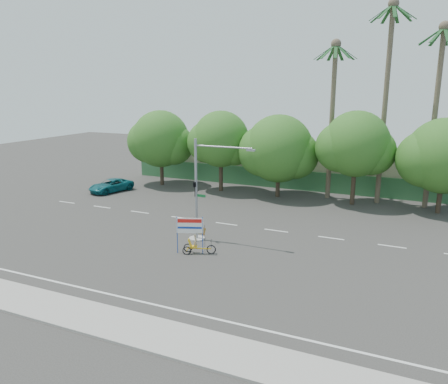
% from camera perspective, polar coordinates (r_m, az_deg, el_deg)
% --- Properties ---
extents(ground, '(120.00, 120.00, 0.00)m').
position_cam_1_polar(ground, '(26.18, -2.72, -9.62)').
color(ground, '#33302D').
rests_on(ground, ground).
extents(sidewalk_near, '(50.00, 2.40, 0.12)m').
position_cam_1_polar(sidewalk_near, '(20.46, -12.60, -16.83)').
color(sidewalk_near, gray).
rests_on(sidewalk_near, ground).
extents(fence, '(38.00, 0.08, 2.00)m').
position_cam_1_polar(fence, '(45.29, 9.54, 1.52)').
color(fence, '#336B3D').
rests_on(fence, ground).
extents(building_left, '(12.00, 8.00, 4.00)m').
position_cam_1_polar(building_left, '(52.52, 0.21, 4.46)').
color(building_left, beige).
rests_on(building_left, ground).
extents(building_right, '(14.00, 8.00, 3.60)m').
position_cam_1_polar(building_right, '(48.31, 20.17, 2.59)').
color(building_right, beige).
rests_on(building_right, ground).
extents(tree_far_left, '(7.14, 6.00, 7.96)m').
position_cam_1_polar(tree_far_left, '(47.02, -8.31, 6.65)').
color(tree_far_left, '#473828').
rests_on(tree_far_left, ground).
extents(tree_left, '(6.66, 5.60, 8.07)m').
position_cam_1_polar(tree_left, '(43.67, -0.47, 6.66)').
color(tree_left, '#473828').
rests_on(tree_left, ground).
extents(tree_center, '(7.62, 6.40, 7.85)m').
position_cam_1_polar(tree_center, '(41.65, 7.10, 5.40)').
color(tree_center, '#473828').
rests_on(tree_center, ground).
extents(tree_right, '(6.90, 5.80, 8.36)m').
position_cam_1_polar(tree_right, '(40.10, 16.79, 5.73)').
color(tree_right, '#473828').
rests_on(tree_right, ground).
extents(tree_far_right, '(7.38, 6.20, 7.94)m').
position_cam_1_polar(tree_far_right, '(39.93, 26.73, 3.97)').
color(tree_far_right, '#473828').
rests_on(tree_far_right, ground).
extents(palm_tall, '(3.73, 3.79, 17.45)m').
position_cam_1_polar(palm_tall, '(41.07, 20.48, 12.96)').
color(palm_tall, '#70604C').
rests_on(palm_tall, ground).
extents(palm_mid, '(3.73, 3.79, 15.45)m').
position_cam_1_polar(palm_mid, '(41.00, 26.02, 10.96)').
color(palm_mid, '#70604C').
rests_on(palm_mid, ground).
extents(palm_short, '(3.73, 3.79, 14.45)m').
position_cam_1_polar(palm_short, '(41.66, 14.01, 11.19)').
color(palm_short, '#70604C').
rests_on(palm_short, ground).
extents(traffic_signal, '(4.72, 1.10, 7.00)m').
position_cam_1_polar(traffic_signal, '(29.56, -3.13, -0.92)').
color(traffic_signal, gray).
rests_on(traffic_signal, ground).
extents(trike_billboard, '(2.35, 1.10, 2.45)m').
position_cam_1_polar(trike_billboard, '(27.76, -3.98, -6.07)').
color(trike_billboard, black).
rests_on(trike_billboard, ground).
extents(pickup_truck, '(3.37, 4.97, 1.26)m').
position_cam_1_polar(pickup_truck, '(45.41, -14.55, 0.82)').
color(pickup_truck, '#0D5961').
rests_on(pickup_truck, ground).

